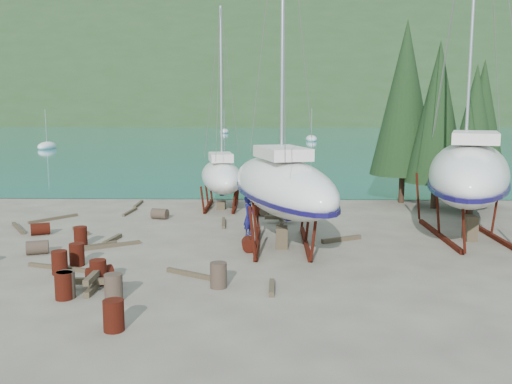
{
  "coord_description": "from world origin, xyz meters",
  "views": [
    {
      "loc": [
        2.49,
        -22.43,
        6.15
      ],
      "look_at": [
        1.89,
        3.0,
        2.32
      ],
      "focal_mm": 40.0,
      "sensor_mm": 36.0,
      "label": 1
    }
  ],
  "objects_px": {
    "small_sailboat_shore": "(221,176)",
    "large_sailboat_near": "(282,185)",
    "large_sailboat_far": "(469,172)",
    "worker": "(249,216)"
  },
  "relations": [
    {
      "from": "large_sailboat_near",
      "to": "small_sailboat_shore",
      "type": "bearing_deg",
      "value": 93.65
    },
    {
      "from": "large_sailboat_near",
      "to": "small_sailboat_shore",
      "type": "height_order",
      "value": "large_sailboat_near"
    },
    {
      "from": "large_sailboat_near",
      "to": "worker",
      "type": "bearing_deg",
      "value": 113.46
    },
    {
      "from": "large_sailboat_far",
      "to": "worker",
      "type": "distance_m",
      "value": 10.51
    },
    {
      "from": "large_sailboat_far",
      "to": "worker",
      "type": "xyz_separation_m",
      "value": [
        -10.28,
        0.08,
        -2.16
      ]
    },
    {
      "from": "worker",
      "to": "small_sailboat_shore",
      "type": "bearing_deg",
      "value": 36.08
    },
    {
      "from": "small_sailboat_shore",
      "to": "large_sailboat_near",
      "type": "bearing_deg",
      "value": -80.16
    },
    {
      "from": "large_sailboat_near",
      "to": "small_sailboat_shore",
      "type": "distance_m",
      "value": 9.96
    },
    {
      "from": "large_sailboat_far",
      "to": "small_sailboat_shore",
      "type": "height_order",
      "value": "large_sailboat_far"
    },
    {
      "from": "large_sailboat_near",
      "to": "large_sailboat_far",
      "type": "distance_m",
      "value": 8.94
    }
  ]
}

